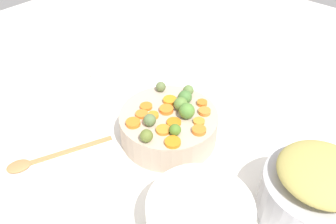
{
  "coord_description": "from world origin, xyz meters",
  "views": [
    {
      "loc": [
        -0.44,
        0.53,
        0.7
      ],
      "look_at": [
        0.03,
        0.0,
        0.11
      ],
      "focal_mm": 37.22,
      "sensor_mm": 36.0,
      "label": 1
    }
  ],
  "objects_px": {
    "serving_bowl_carrots": "(168,127)",
    "wooden_spoon": "(39,160)",
    "metal_pot": "(312,198)",
    "casserole_dish": "(199,219)"
  },
  "relations": [
    {
      "from": "wooden_spoon",
      "to": "metal_pot",
      "type": "bearing_deg",
      "value": -151.85
    },
    {
      "from": "serving_bowl_carrots",
      "to": "casserole_dish",
      "type": "xyz_separation_m",
      "value": [
        -0.25,
        0.18,
        0.01
      ]
    },
    {
      "from": "serving_bowl_carrots",
      "to": "metal_pot",
      "type": "distance_m",
      "value": 0.4
    },
    {
      "from": "serving_bowl_carrots",
      "to": "metal_pot",
      "type": "xyz_separation_m",
      "value": [
        -0.4,
        -0.02,
        0.01
      ]
    },
    {
      "from": "metal_pot",
      "to": "wooden_spoon",
      "type": "xyz_separation_m",
      "value": [
        0.59,
        0.31,
        -0.05
      ]
    },
    {
      "from": "metal_pot",
      "to": "serving_bowl_carrots",
      "type": "bearing_deg",
      "value": 3.45
    },
    {
      "from": "serving_bowl_carrots",
      "to": "wooden_spoon",
      "type": "relative_size",
      "value": 0.99
    },
    {
      "from": "serving_bowl_carrots",
      "to": "metal_pot",
      "type": "relative_size",
      "value": 1.18
    },
    {
      "from": "serving_bowl_carrots",
      "to": "wooden_spoon",
      "type": "bearing_deg",
      "value": 56.65
    },
    {
      "from": "serving_bowl_carrots",
      "to": "metal_pot",
      "type": "bearing_deg",
      "value": -176.55
    }
  ]
}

